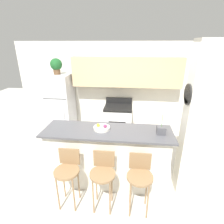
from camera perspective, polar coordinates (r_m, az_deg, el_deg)
The scene contains 13 objects.
ground_plane at distance 3.64m, azimuth -1.35°, elevation -21.48°, with size 14.00×14.00×0.00m, color beige.
wall_back at distance 4.79m, azimuth 3.02°, elevation 9.64°, with size 5.60×0.38×2.55m.
pillar_right at distance 3.06m, azimuth 25.54°, elevation -3.87°, with size 0.38×0.32×2.55m.
counter_bar at distance 3.29m, azimuth -1.43°, elevation -14.41°, with size 2.22×0.67×1.09m.
refrigerator at distance 5.03m, azimuth -16.37°, elevation 1.85°, with size 0.65×0.69×1.74m.
stove_range at distance 4.86m, azimuth 1.97°, elevation -3.18°, with size 0.74×0.63×1.07m.
bar_stool_left at distance 2.94m, azimuth -14.28°, elevation -18.01°, with size 0.39×0.39×0.95m.
bar_stool_mid at distance 2.82m, azimuth -2.98°, elevation -19.31°, with size 0.39×0.39×0.95m.
bar_stool_right at distance 2.80m, azimuth 9.04°, elevation -19.91°, with size 0.39×0.39×0.95m.
potted_plant_on_fridge at distance 4.80m, azimuth -17.76°, elevation 14.32°, with size 0.30×0.30×0.40m.
orchid_vase at distance 2.97m, azimuth 15.82°, elevation -5.06°, with size 0.14×0.14×0.40m.
fruit_bowl at distance 3.03m, azimuth -3.36°, elevation -5.17°, with size 0.28×0.28×0.11m.
trash_bin at distance 4.92m, azimuth -10.62°, elevation -6.75°, with size 0.28×0.28×0.38m.
Camera 1 is at (0.37, -2.65, 2.47)m, focal length 28.00 mm.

